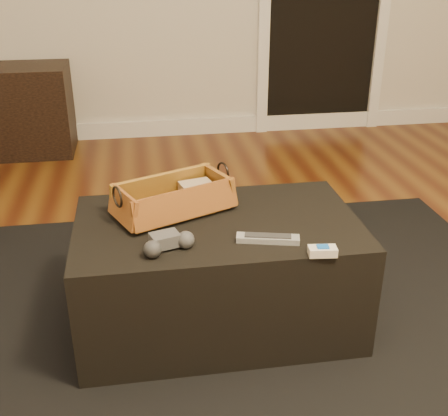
{
  "coord_description": "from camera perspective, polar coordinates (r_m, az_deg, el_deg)",
  "views": [
    {
      "loc": [
        -0.1,
        -1.4,
        1.31
      ],
      "look_at": [
        0.18,
        0.33,
        0.49
      ],
      "focal_mm": 45.0,
      "sensor_mm": 36.0,
      "label": 1
    }
  ],
  "objects": [
    {
      "name": "wicker_basket",
      "position": [
        2.03,
        -5.14,
        0.88
      ],
      "size": [
        0.48,
        0.37,
        0.15
      ],
      "color": "#A36F24",
      "rests_on": "ottoman"
    },
    {
      "name": "floor",
      "position": [
        1.92,
        -3.88,
        -18.25
      ],
      "size": [
        5.0,
        5.5,
        0.01
      ],
      "primitive_type": "cube",
      "color": "brown",
      "rests_on": "ground"
    },
    {
      "name": "baseboard",
      "position": [
        4.32,
        -7.44,
        8.02
      ],
      "size": [
        5.0,
        0.04,
        0.12
      ],
      "primitive_type": "cube",
      "color": "white",
      "rests_on": "floor"
    },
    {
      "name": "cream_gadget",
      "position": [
        1.79,
        9.97,
        -4.32
      ],
      "size": [
        0.09,
        0.05,
        0.03
      ],
      "color": "silver",
      "rests_on": "ottoman"
    },
    {
      "name": "tv_remote",
      "position": [
        2.02,
        -5.44,
        -0.02
      ],
      "size": [
        0.22,
        0.16,
        0.02
      ],
      "primitive_type": "cube",
      "rotation": [
        0.0,
        0.0,
        0.52
      ],
      "color": "black",
      "rests_on": "wicker_basket"
    },
    {
      "name": "game_controller",
      "position": [
        1.79,
        -5.75,
        -3.51
      ],
      "size": [
        0.18,
        0.13,
        0.06
      ],
      "color": "#434447",
      "rests_on": "ottoman"
    },
    {
      "name": "ottoman",
      "position": [
        2.08,
        -0.64,
        -6.56
      ],
      "size": [
        1.0,
        0.6,
        0.42
      ],
      "primitive_type": "cube",
      "color": "black",
      "rests_on": "area_rug"
    },
    {
      "name": "area_rug",
      "position": [
        2.16,
        -0.41,
        -12.13
      ],
      "size": [
        2.6,
        2.0,
        0.01
      ],
      "primitive_type": "cube",
      "color": "black",
      "rests_on": "floor"
    },
    {
      "name": "silver_remote",
      "position": [
        1.85,
        4.47,
        -3.1
      ],
      "size": [
        0.21,
        0.1,
        0.02
      ],
      "color": "#9DA0A5",
      "rests_on": "ottoman"
    },
    {
      "name": "cloth_bundle",
      "position": [
        2.11,
        -2.86,
        1.78
      ],
      "size": [
        0.13,
        0.11,
        0.06
      ],
      "primitive_type": "cube",
      "rotation": [
        0.0,
        0.0,
        0.24
      ],
      "color": "tan",
      "rests_on": "wicker_basket"
    }
  ]
}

